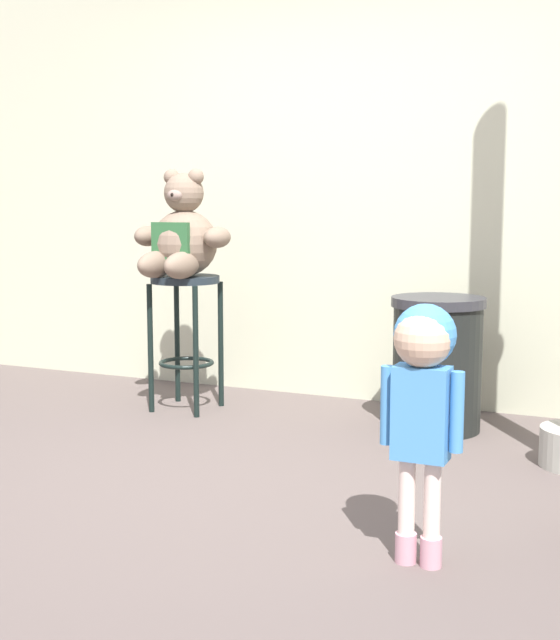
# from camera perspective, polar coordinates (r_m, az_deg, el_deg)

# --- Properties ---
(ground_plane) EXTENTS (24.00, 24.00, 0.00)m
(ground_plane) POSITION_cam_1_polar(r_m,az_deg,el_deg) (3.75, -5.49, -11.06)
(ground_plane) COLOR #5A4E4B
(building_wall) EXTENTS (7.66, 0.30, 3.09)m
(building_wall) POSITION_cam_1_polar(r_m,az_deg,el_deg) (5.43, 5.22, 11.32)
(building_wall) COLOR beige
(building_wall) RESTS_ON ground_plane
(bar_stool_with_teddy) EXTENTS (0.40, 0.40, 0.78)m
(bar_stool_with_teddy) POSITION_cam_1_polar(r_m,az_deg,el_deg) (5.06, -6.17, 0.37)
(bar_stool_with_teddy) COLOR #1F282F
(bar_stool_with_teddy) RESTS_ON ground_plane
(teddy_bear) EXTENTS (0.58, 0.52, 0.61)m
(teddy_bear) POSITION_cam_1_polar(r_m,az_deg,el_deg) (5.00, -6.43, 5.36)
(teddy_bear) COLOR #7C6756
(teddy_bear) RESTS_ON bar_stool_with_teddy
(child_walking) EXTENTS (0.28, 0.22, 0.88)m
(child_walking) POSITION_cam_1_polar(r_m,az_deg,el_deg) (2.89, 9.30, -3.71)
(child_walking) COLOR #CA91A0
(child_walking) RESTS_ON ground_plane
(trash_bin) EXTENTS (0.49, 0.49, 0.71)m
(trash_bin) POSITION_cam_1_polar(r_m,az_deg,el_deg) (4.68, 10.20, -2.80)
(trash_bin) COLOR black
(trash_bin) RESTS_ON ground_plane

